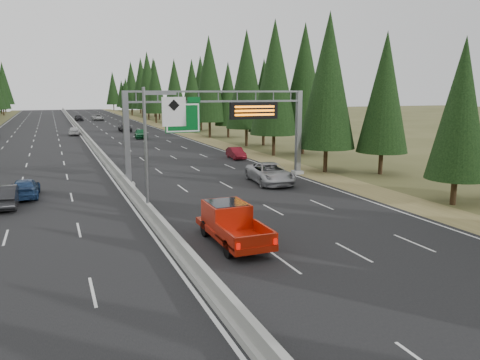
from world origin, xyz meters
name	(u,v)px	position (x,y,z in m)	size (l,w,h in m)	color
road	(85,138)	(0.00, 80.00, 0.04)	(32.00, 260.00, 0.08)	black
shoulder_right	(186,134)	(17.80, 80.00, 0.03)	(3.60, 260.00, 0.06)	olive
median_barrier	(85,135)	(0.00, 80.00, 0.41)	(0.70, 260.00, 0.85)	gray
sign_gantry	(226,121)	(8.92, 34.88, 5.27)	(16.75, 0.98, 7.80)	slate
hov_sign_pole	(155,142)	(0.58, 24.97, 4.72)	(2.80, 0.50, 8.00)	slate
tree_row_right	(235,81)	(21.87, 65.59, 9.40)	(12.53, 245.38, 18.83)	black
silver_minivan	(270,173)	(11.76, 31.82, 0.94)	(2.86, 6.20, 1.72)	#A8A8AD
red_pickup	(230,221)	(3.01, 18.42, 1.18)	(2.17, 6.09, 1.98)	black
car_ahead_green	(141,134)	(8.52, 74.77, 0.88)	(1.89, 4.69, 1.60)	#166233
car_ahead_dkred	(236,153)	(14.50, 46.66, 0.74)	(1.39, 3.99, 1.32)	maroon
car_ahead_dkgrey	(125,128)	(8.06, 89.19, 0.79)	(2.00, 4.92, 1.43)	black
car_ahead_white	(98,118)	(6.55, 127.43, 0.87)	(2.62, 5.69, 1.58)	#B6B6B6
car_ahead_far	(79,118)	(1.75, 127.60, 0.85)	(1.83, 4.54, 1.55)	black
car_onc_near	(5,196)	(-8.53, 30.92, 0.86)	(1.64, 4.71, 1.55)	black
car_onc_blue	(25,188)	(-7.40, 33.65, 0.77)	(1.93, 4.75, 1.38)	navy
car_onc_white	(74,131)	(-1.50, 84.76, 0.85)	(1.82, 4.52, 1.54)	silver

